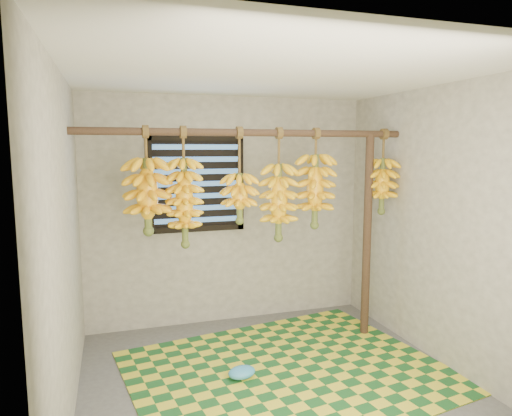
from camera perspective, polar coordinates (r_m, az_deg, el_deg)
name	(u,v)px	position (r m, az deg, el deg)	size (l,w,h in m)	color
floor	(277,386)	(3.88, 2.65, -21.36)	(3.00, 3.00, 0.01)	#4C4C4C
ceiling	(279,73)	(3.44, 2.91, 16.52)	(3.00, 3.00, 0.01)	silver
wall_back	(229,211)	(4.88, -3.41, -0.35)	(3.00, 0.01, 2.40)	slate
wall_left	(64,250)	(3.26, -22.92, -4.87)	(0.01, 3.00, 2.40)	slate
wall_right	(443,226)	(4.22, 22.30, -2.14)	(0.01, 3.00, 2.40)	slate
window	(196,184)	(4.75, -7.45, 3.02)	(1.00, 0.04, 1.00)	black
hanging_pole	(251,133)	(4.06, -0.65, 9.40)	(0.06, 0.06, 3.00)	#4A3323
support_post	(367,236)	(4.64, 13.71, -3.47)	(0.08, 0.08, 2.00)	#4A3323
woven_mat	(288,371)	(4.08, 4.05, -19.66)	(2.54, 2.03, 0.01)	#174E1F
plastic_bag	(242,372)	(3.94, -1.78, -19.84)	(0.24, 0.17, 0.10)	#348DC4
banana_bunch_a	(147,196)	(3.91, -13.42, 1.46)	(0.36, 0.36, 0.90)	brown
banana_bunch_b	(185,203)	(3.95, -8.93, 0.67)	(0.31, 0.31, 1.03)	brown
banana_bunch_c	(240,198)	(4.05, -2.07, 1.28)	(0.32, 0.32, 0.85)	brown
banana_bunch_d	(279,202)	(4.17, 2.84, 0.75)	(0.33, 0.33, 1.03)	brown
banana_bunch_e	(315,191)	(4.30, 7.39, 2.12)	(0.36, 0.36, 0.93)	brown
banana_bunch_f	(382,186)	(4.65, 15.48, 2.69)	(0.29, 0.29, 0.83)	brown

